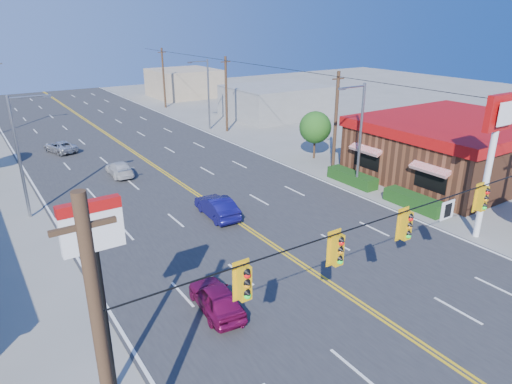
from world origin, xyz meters
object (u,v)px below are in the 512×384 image
car_magenta (216,299)px  car_silver (60,147)px  car_blue (217,207)px  kfc (454,147)px  signal_span (423,232)px  car_white (120,169)px  kfc_pylon (494,139)px  pizza_hut_sign (96,260)px

car_magenta → car_silver: bearing=-83.5°
car_blue → car_silver: 22.60m
kfc → car_blue: 20.90m
signal_span → car_magenta: 9.25m
car_silver → car_white: bearing=87.3°
car_white → car_magenta: bearing=86.0°
kfc → kfc_pylon: (-8.90, -8.00, 3.66)m
signal_span → car_blue: size_ratio=5.74×
kfc_pylon → car_blue: (-11.70, 11.07, -5.35)m
kfc → car_blue: (-20.60, 3.07, -1.68)m
kfc_pylon → car_silver: (-16.94, 33.06, -5.49)m
car_white → signal_span: bearing=99.4°
signal_span → pizza_hut_sign: signal_span is taller
kfc → pizza_hut_sign: 32.04m
pizza_hut_sign → car_blue: 15.77m
signal_span → car_blue: (-0.58, 15.07, -4.19)m
signal_span → kfc: size_ratio=1.49×
pizza_hut_sign → car_magenta: pizza_hut_sign is taller
kfc → car_magenta: (-25.65, -6.00, -1.73)m
signal_span → car_silver: bearing=98.9°
kfc → kfc_pylon: kfc_pylon is taller
kfc → car_blue: kfc is taller
car_blue → car_silver: car_blue is taller
pizza_hut_sign → car_blue: pizza_hut_sign is taller
kfc_pylon → car_magenta: size_ratio=2.22×
pizza_hut_sign → car_silver: bearing=81.3°
signal_span → kfc: 23.47m
car_magenta → car_white: car_magenta is taller
car_magenta → car_white: bearing=-90.4°
signal_span → car_magenta: size_ratio=6.35×
car_blue → pizza_hut_sign: bearing=50.6°
kfc_pylon → car_silver: size_ratio=2.14×
car_magenta → signal_span: bearing=139.4°
kfc → car_blue: size_ratio=3.85×
kfc_pylon → car_white: size_ratio=2.14×
kfc_pylon → pizza_hut_sign: (-22.00, 0.00, -0.86)m
signal_span → car_white: bearing=96.8°
pizza_hut_sign → car_blue: (10.30, 11.07, -4.48)m
kfc → car_white: 27.70m
kfc_pylon → car_magenta: 17.71m
kfc → pizza_hut_sign: bearing=-165.5°
pizza_hut_sign → kfc_pylon: bearing=0.0°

